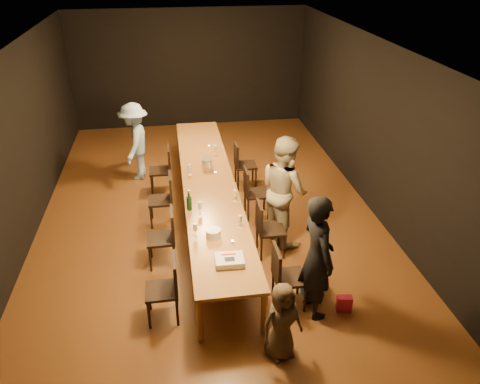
{
  "coord_description": "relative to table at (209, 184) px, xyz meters",
  "views": [
    {
      "loc": [
        -0.57,
        -7.21,
        4.44
      ],
      "look_at": [
        0.41,
        -0.91,
        1.0
      ],
      "focal_mm": 35.0,
      "sensor_mm": 36.0,
      "label": 1
    }
  ],
  "objects": [
    {
      "name": "ground",
      "position": [
        0.0,
        0.0,
        -0.7
      ],
      "size": [
        10.0,
        10.0,
        0.0
      ],
      "primitive_type": "plane",
      "color": "#472411",
      "rests_on": "ground"
    },
    {
      "name": "room_shell",
      "position": [
        0.0,
        0.0,
        1.38
      ],
      "size": [
        6.04,
        10.04,
        3.02
      ],
      "color": "black",
      "rests_on": "ground"
    },
    {
      "name": "table",
      "position": [
        0.0,
        0.0,
        0.0
      ],
      "size": [
        0.9,
        6.0,
        0.75
      ],
      "color": "brown",
      "rests_on": "ground"
    },
    {
      "name": "chair_right_0",
      "position": [
        0.85,
        -2.4,
        -0.24
      ],
      "size": [
        0.42,
        0.42,
        0.93
      ],
      "primitive_type": null,
      "rotation": [
        0.0,
        0.0,
        -1.57
      ],
      "color": "black",
      "rests_on": "ground"
    },
    {
      "name": "chair_right_1",
      "position": [
        0.85,
        -1.2,
        -0.24
      ],
      "size": [
        0.42,
        0.42,
        0.93
      ],
      "primitive_type": null,
      "rotation": [
        0.0,
        0.0,
        -1.57
      ],
      "color": "black",
      "rests_on": "ground"
    },
    {
      "name": "chair_right_2",
      "position": [
        0.85,
        0.0,
        -0.24
      ],
      "size": [
        0.42,
        0.42,
        0.93
      ],
      "primitive_type": null,
      "rotation": [
        0.0,
        0.0,
        -1.57
      ],
      "color": "black",
      "rests_on": "ground"
    },
    {
      "name": "chair_right_3",
      "position": [
        0.85,
        1.2,
        -0.24
      ],
      "size": [
        0.42,
        0.42,
        0.93
      ],
      "primitive_type": null,
      "rotation": [
        0.0,
        0.0,
        -1.57
      ],
      "color": "black",
      "rests_on": "ground"
    },
    {
      "name": "chair_left_0",
      "position": [
        -0.85,
        -2.4,
        -0.24
      ],
      "size": [
        0.42,
        0.42,
        0.93
      ],
      "primitive_type": null,
      "rotation": [
        0.0,
        0.0,
        1.57
      ],
      "color": "black",
      "rests_on": "ground"
    },
    {
      "name": "chair_left_1",
      "position": [
        -0.85,
        -1.2,
        -0.24
      ],
      "size": [
        0.42,
        0.42,
        0.93
      ],
      "primitive_type": null,
      "rotation": [
        0.0,
        0.0,
        1.57
      ],
      "color": "black",
      "rests_on": "ground"
    },
    {
      "name": "chair_left_2",
      "position": [
        -0.85,
        0.0,
        -0.24
      ],
      "size": [
        0.42,
        0.42,
        0.93
      ],
      "primitive_type": null,
      "rotation": [
        0.0,
        0.0,
        1.57
      ],
      "color": "black",
      "rests_on": "ground"
    },
    {
      "name": "chair_left_3",
      "position": [
        -0.85,
        1.2,
        -0.24
      ],
      "size": [
        0.42,
        0.42,
        0.93
      ],
      "primitive_type": null,
      "rotation": [
        0.0,
        0.0,
        1.57
      ],
      "color": "black",
      "rests_on": "ground"
    },
    {
      "name": "woman_birthday",
      "position": [
        1.15,
        -2.56,
        0.18
      ],
      "size": [
        0.52,
        0.7,
        1.76
      ],
      "primitive_type": "imported",
      "rotation": [
        0.0,
        0.0,
        1.73
      ],
      "color": "black",
      "rests_on": "ground"
    },
    {
      "name": "woman_tan",
      "position": [
        1.15,
        -0.76,
        0.2
      ],
      "size": [
        0.95,
        1.06,
        1.81
      ],
      "primitive_type": "imported",
      "rotation": [
        0.0,
        0.0,
        1.92
      ],
      "color": "tan",
      "rests_on": "ground"
    },
    {
      "name": "man_blue",
      "position": [
        -1.32,
        1.92,
        0.1
      ],
      "size": [
        0.77,
        1.13,
        1.61
      ],
      "primitive_type": "imported",
      "rotation": [
        0.0,
        0.0,
        -1.75
      ],
      "color": "#81A1C8",
      "rests_on": "ground"
    },
    {
      "name": "child",
      "position": [
        0.54,
        -3.25,
        -0.18
      ],
      "size": [
        0.58,
        0.46,
        1.04
      ],
      "primitive_type": "imported",
      "rotation": [
        0.0,
        0.0,
        0.29
      ],
      "color": "#453727",
      "rests_on": "ground"
    },
    {
      "name": "gift_bag_red",
      "position": [
        1.56,
        -2.65,
        -0.58
      ],
      "size": [
        0.22,
        0.14,
        0.24
      ],
      "primitive_type": "cube",
      "rotation": [
        0.0,
        0.0,
        -0.19
      ],
      "color": "#C81E45",
      "rests_on": "ground"
    },
    {
      "name": "gift_bag_blue",
      "position": [
        1.22,
        -2.25,
        -0.53
      ],
      "size": [
        0.3,
        0.22,
        0.34
      ],
      "primitive_type": "cube",
      "rotation": [
        0.0,
        0.0,
        0.14
      ],
      "color": "blue",
      "rests_on": "ground"
    },
    {
      "name": "birthday_cake",
      "position": [
        0.04,
        -2.35,
        0.09
      ],
      "size": [
        0.38,
        0.31,
        0.09
      ],
      "rotation": [
        0.0,
        0.0,
        -0.04
      ],
      "color": "white",
      "rests_on": "table"
    },
    {
      "name": "plate_stack",
      "position": [
        -0.1,
        -1.71,
        0.11
      ],
      "size": [
        0.27,
        0.27,
        0.12
      ],
      "primitive_type": "cylinder",
      "rotation": [
        0.0,
        0.0,
        0.3
      ],
      "color": "white",
      "rests_on": "table"
    },
    {
      "name": "champagne_bottle",
      "position": [
        -0.39,
        -0.9,
        0.22
      ],
      "size": [
        0.1,
        0.1,
        0.34
      ],
      "primitive_type": null,
      "rotation": [
        0.0,
        0.0,
        0.32
      ],
      "color": "black",
      "rests_on": "table"
    },
    {
      "name": "ice_bucket",
      "position": [
        0.02,
        0.49,
        0.15
      ],
      "size": [
        0.2,
        0.2,
        0.2
      ],
      "primitive_type": "cylinder",
      "rotation": [
        0.0,
        0.0,
        -0.07
      ],
      "color": "#B5B4B9",
      "rests_on": "table"
    },
    {
      "name": "wineglass_0",
      "position": [
        -0.34,
        -1.66,
        0.15
      ],
      "size": [
        0.06,
        0.06,
        0.21
      ],
      "primitive_type": null,
      "color": "beige",
      "rests_on": "table"
    },
    {
      "name": "wineglass_1",
      "position": [
        0.31,
        -1.53,
        0.15
      ],
      "size": [
        0.06,
        0.06,
        0.21
      ],
      "primitive_type": null,
      "color": "beige",
      "rests_on": "table"
    },
    {
      "name": "wineglass_2",
      "position": [
        -0.23,
        -1.05,
        0.15
      ],
      "size": [
        0.06,
        0.06,
        0.21
      ],
      "primitive_type": null,
      "color": "silver",
      "rests_on": "table"
    },
    {
      "name": "wineglass_3",
      "position": [
        0.35,
        -0.76,
        0.15
      ],
      "size": [
        0.06,
        0.06,
        0.21
      ],
      "primitive_type": null,
      "color": "beige",
      "rests_on": "table"
    },
    {
      "name": "wineglass_4",
      "position": [
        -0.3,
        0.31,
        0.15
      ],
      "size": [
        0.06,
        0.06,
        0.21
      ],
      "primitive_type": null,
      "color": "silver",
      "rests_on": "table"
    },
    {
      "name": "wineglass_5",
      "position": [
        0.24,
        1.12,
        0.15
      ],
      "size": [
        0.06,
        0.06,
        0.21
      ],
      "primitive_type": null,
      "color": "silver",
      "rests_on": "table"
    },
    {
      "name": "tealight_near",
      "position": [
        0.15,
        -1.9,
        0.06
      ],
      "size": [
        0.05,
        0.05,
        0.03
      ],
      "primitive_type": "cylinder",
      "color": "#B2B7B2",
      "rests_on": "table"
    },
    {
      "name": "tealight_mid",
      "position": [
        0.15,
        0.29,
        0.06
      ],
      "size": [
        0.05,
        0.05,
        0.03
      ],
      "primitive_type": "cylinder",
      "color": "#B2B7B2",
      "rests_on": "table"
    },
    {
      "name": "tealight_far",
      "position": [
        0.15,
        1.53,
        0.06
      ],
      "size": [
        0.05,
        0.05,
        0.03
      ],
      "primitive_type": "cylinder",
      "color": "#B2B7B2",
      "rests_on": "table"
    }
  ]
}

